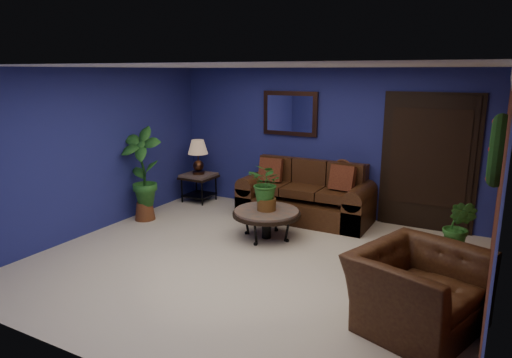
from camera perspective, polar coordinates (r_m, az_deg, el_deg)
The scene contains 18 objects.
floor at distance 6.09m, azimuth -0.50°, elevation -10.35°, with size 5.50×5.50×0.00m, color beige.
wall_back at distance 7.94m, azimuth 8.29°, elevation 4.56°, with size 5.50×0.04×2.50m, color navy.
wall_left at distance 7.41m, azimuth -19.49°, elevation 3.30°, with size 0.04×5.00×2.50m, color navy.
wall_right_brick at distance 5.01m, azimuth 28.14°, elevation -2.07°, with size 0.04×5.00×2.50m, color maroon.
ceiling at distance 5.57m, azimuth -0.55°, elevation 13.90°, with size 5.50×5.00×0.02m, color white.
crown_molding at distance 4.87m, azimuth 29.33°, elevation 11.49°, with size 0.03×5.00×0.14m, color white.
wall_mirror at distance 8.07m, azimuth 4.27°, elevation 8.16°, with size 1.02×0.06×0.77m, color #442617.
closet_door at distance 7.53m, azimuth 20.73°, elevation 1.80°, with size 1.44×0.06×2.18m, color black.
wreath at distance 4.98m, azimuth 28.03°, elevation 3.15°, with size 0.72×0.72×0.16m, color black.
sofa at distance 7.79m, azimuth 6.36°, elevation -2.55°, with size 2.19×0.95×0.99m.
coffee_table at distance 6.80m, azimuth 1.33°, elevation -4.37°, with size 1.01×1.01×0.44m.
end_table at distance 8.78m, azimuth -7.16°, elevation -0.16°, with size 0.59×0.59×0.54m.
table_lamp at distance 8.67m, azimuth -7.26°, elevation 3.27°, with size 0.38×0.38×0.63m.
side_chair at distance 7.58m, azimuth 10.23°, elevation -1.05°, with size 0.53×0.53×1.04m.
armchair at distance 4.79m, azimuth 19.52°, elevation -12.94°, with size 1.19×1.04×0.77m, color #432913.
coffee_plant at distance 6.68m, azimuth 1.35°, elevation -0.74°, with size 0.58×0.53×0.70m.
floor_plant at distance 6.41m, azimuth 23.99°, elevation -5.92°, with size 0.47×0.42×0.87m.
tall_plant at distance 7.75m, azimuth -14.00°, elevation 1.06°, with size 0.76×0.57×1.56m.
Camera 1 is at (2.71, -4.87, 2.45)m, focal length 32.00 mm.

